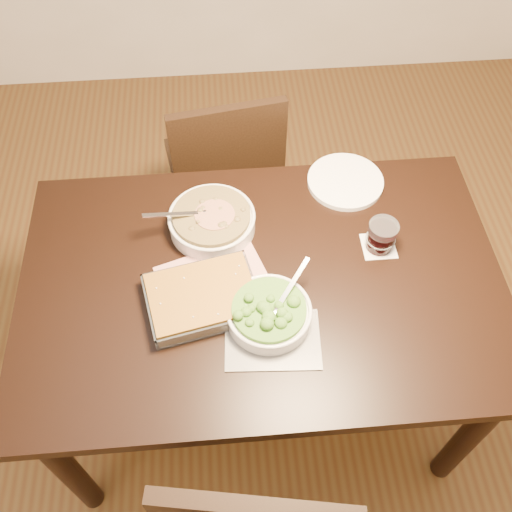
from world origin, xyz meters
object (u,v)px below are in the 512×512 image
stew_bowl (212,220)px  broccoli_bowl (269,313)px  dinner_plate (345,181)px  baking_dish (202,298)px  table (262,297)px  wine_tumbler (382,235)px  chair_far (225,169)px

stew_bowl → broccoli_bowl: (0.14, -0.33, -0.00)m
broccoli_bowl → dinner_plate: size_ratio=0.96×
broccoli_bowl → baking_dish: size_ratio=0.69×
dinner_plate → table: bearing=-130.5°
stew_bowl → wine_tumbler: (0.49, -0.11, 0.02)m
broccoli_bowl → wine_tumbler: bearing=32.1°
table → stew_bowl: bearing=123.4°
baking_dish → wine_tumbler: 0.55m
baking_dish → wine_tumbler: (0.53, 0.15, 0.03)m
table → baking_dish: size_ratio=4.08×
stew_bowl → dinner_plate: 0.47m
table → wine_tumbler: 0.40m
dinner_plate → chair_far: 0.58m
dinner_plate → chair_far: chair_far is taller
stew_bowl → table: bearing=-56.6°
chair_far → wine_tumbler: bearing=116.3°
stew_bowl → baking_dish: size_ratio=0.85×
table → baking_dish: (-0.17, -0.06, 0.12)m
wine_tumbler → chair_far: (-0.44, 0.62, -0.31)m
dinner_plate → chair_far: size_ratio=0.28×
wine_tumbler → chair_far: chair_far is taller
table → baking_dish: 0.22m
wine_tumbler → chair_far: 0.82m
stew_bowl → dinner_plate: size_ratio=1.18×
stew_bowl → wine_tumbler: size_ratio=3.00×
table → chair_far: (-0.08, 0.71, -0.16)m
broccoli_bowl → baking_dish: (-0.18, 0.07, -0.01)m
table → dinner_plate: (0.30, 0.36, 0.10)m
chair_far → table: bearing=87.3°
stew_bowl → dinner_plate: bearing=19.1°
baking_dish → wine_tumbler: wine_tumbler is taller
table → broccoli_bowl: bearing=-87.1°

